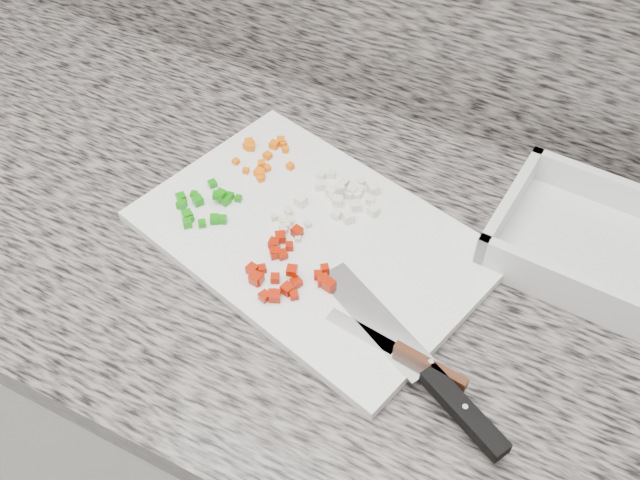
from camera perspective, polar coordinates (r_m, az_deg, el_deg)
The scene contains 11 objects.
cabinet at distance 1.31m, azimuth -2.18°, elevation -13.32°, with size 3.92×0.62×0.86m, color silver.
countertop at distance 0.93m, azimuth -2.98°, elevation -0.28°, with size 3.96×0.64×0.04m, color slate.
cutting_board at distance 0.90m, azimuth -0.55°, elevation 0.15°, with size 0.43×0.28×0.01m, color white.
carrot_pile at distance 1.00m, azimuth -4.65°, elevation 6.79°, with size 0.09×0.09×0.01m.
onion_pile at distance 0.94m, azimuth 1.96°, elevation 3.58°, with size 0.11×0.08×0.02m.
green_pepper_pile at distance 0.93m, azimuth -9.22°, elevation 2.77°, with size 0.08×0.09×0.02m.
red_pepper_pile at distance 0.85m, azimuth -2.87°, elevation -2.41°, with size 0.11×0.12×0.02m.
garlic_pile at distance 0.91m, azimuth -2.58°, elevation 1.45°, with size 0.05×0.05×0.01m.
chef_knife at distance 0.78m, azimuth 8.88°, elevation -10.82°, with size 0.27×0.16×0.02m.
paring_knife at distance 0.79m, azimuth 7.37°, elevation -9.28°, with size 0.17×0.04×0.02m.
tray at distance 0.94m, azimuth 21.89°, elevation -0.86°, with size 0.28×0.21×0.06m.
Camera 1 is at (0.32, 0.92, 1.58)m, focal length 40.00 mm.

